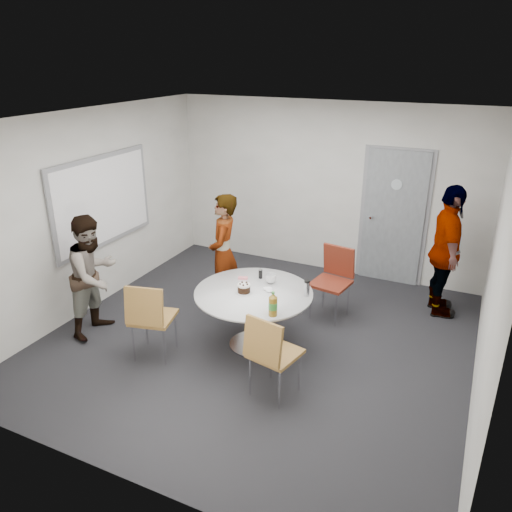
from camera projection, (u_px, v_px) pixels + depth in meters
The scene contains 15 objects.
floor at pixel (258, 339), 6.29m from camera, with size 5.00×5.00×0.00m, color black.
ceiling at pixel (259, 119), 5.26m from camera, with size 5.00×5.00×0.00m, color silver.
wall_back at pixel (325, 189), 7.86m from camera, with size 5.00×5.00×0.00m, color beige.
wall_left at pixel (92, 211), 6.76m from camera, with size 5.00×5.00×0.00m, color beige.
wall_right at pixel (494, 277), 4.79m from camera, with size 5.00×5.00×0.00m, color beige.
wall_front at pixel (116, 345), 3.68m from camera, with size 5.00×5.00×0.00m, color beige.
door at pixel (393, 218), 7.54m from camera, with size 1.02×0.17×2.12m.
whiteboard at pixel (103, 201), 6.87m from camera, with size 0.04×1.90×1.25m.
table at pixel (255, 300), 5.91m from camera, with size 1.40×1.40×1.01m.
chair_near_left at pixel (149, 314), 5.66m from camera, with size 0.56×0.60×0.98m.
chair_near_right at pixel (270, 349), 5.00m from camera, with size 0.54×0.58×0.96m.
chair_far at pixel (334, 274), 6.67m from camera, with size 0.53×0.57×0.97m.
person_main at pixel (223, 254), 6.72m from camera, with size 0.60×0.40×1.66m, color #A5C6EA.
person_left at pixel (94, 275), 6.19m from camera, with size 0.76×0.59×1.56m, color white.
person_right at pixel (446, 252), 6.59m from camera, with size 1.06×0.44×1.81m, color black.
Camera 1 is at (2.28, -4.91, 3.36)m, focal length 35.00 mm.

